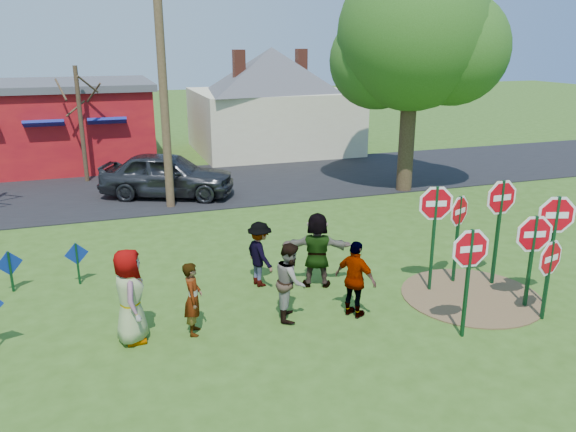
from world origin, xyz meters
The scene contains 24 objects.
ground centered at (0.00, 0.00, 0.00)m, with size 120.00×120.00×0.00m, color #335317.
road centered at (0.00, 11.50, 0.02)m, with size 120.00×7.50×0.04m, color black.
dirt_patch centered at (4.50, -1.00, 0.01)m, with size 3.20×3.20×0.03m, color brown.
red_building centered at (-5.50, 17.99, 1.97)m, with size 9.40×7.69×3.90m.
cream_house centered at (5.50, 18.00, 2.92)m, with size 9.40×9.40×6.50m.
stop_sign_a centered at (3.19, -2.50, 1.67)m, with size 1.05×0.11×2.41m.
stop_sign_b centered at (3.76, -0.39, 1.94)m, with size 1.07×0.27×2.71m.
stop_sign_c centered at (5.83, -1.85, 1.86)m, with size 1.09×0.35×2.67m.
stop_sign_d centered at (5.41, -0.57, 1.98)m, with size 1.13×0.08×2.77m.
stop_sign_e centered at (5.26, -2.42, 1.27)m, with size 1.00×0.29×1.91m.
stop_sign_f centered at (5.32, -1.82, 1.58)m, with size 1.11×0.24×2.28m.
stop_sign_g centered at (4.58, -0.16, 1.62)m, with size 0.91×0.43×2.33m.
blue_diamond_c centered at (-5.65, 2.71, 0.62)m, with size 0.57×0.28×1.03m.
blue_diamond_d centered at (-4.16, 2.66, 0.66)m, with size 0.55×0.16×1.08m.
person_a centered at (-3.10, -0.57, 0.96)m, with size 0.94×0.61×1.93m, color #393986.
person_b centered at (-1.89, -0.65, 0.77)m, with size 0.56×0.37×1.53m, color #2C7472.
person_c centered at (0.18, -0.62, 0.84)m, with size 0.82×0.64×1.69m, color brown.
person_d centered at (0.02, 1.20, 0.80)m, with size 1.04×0.60×1.60m, color #34343A.
person_e centered at (1.51, -1.01, 0.85)m, with size 1.00×0.42×1.70m, color #4C345F.
person_f centered at (1.32, 0.74, 0.92)m, with size 1.71×0.54×1.84m, color #1F4E28.
suv centered at (-1.08, 10.08, 0.89)m, with size 2.00×4.96×1.69m, color #313035.
utility_pole centered at (-1.18, 8.68, 5.02)m, with size 2.26×0.82×9.54m.
leafy_tree centered at (8.07, 8.11, 5.65)m, with size 6.17×5.63×8.77m.
bare_tree_east centered at (-4.03, 13.65, 3.09)m, with size 1.80×1.80×4.77m.
Camera 1 is at (-3.35, -10.94, 5.69)m, focal length 35.00 mm.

